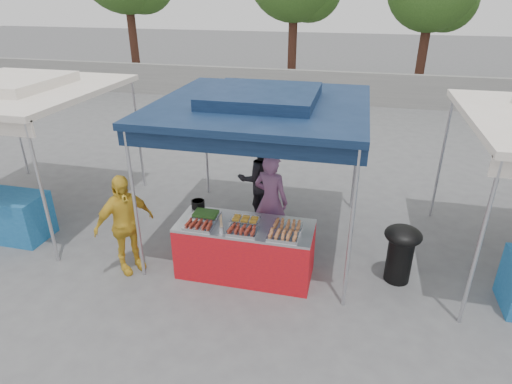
% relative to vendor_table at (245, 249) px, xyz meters
% --- Properties ---
extents(ground_plane, '(80.00, 80.00, 0.00)m').
position_rel_vendor_table_xyz_m(ground_plane, '(0.00, 0.10, -0.43)').
color(ground_plane, '#5B5B5D').
extents(back_wall, '(40.00, 0.25, 1.20)m').
position_rel_vendor_table_xyz_m(back_wall, '(0.00, 11.10, 0.17)').
color(back_wall, gray).
rests_on(back_wall, ground_plane).
extents(main_canopy, '(3.20, 3.20, 2.57)m').
position_rel_vendor_table_xyz_m(main_canopy, '(0.00, 1.07, 1.94)').
color(main_canopy, silver).
rests_on(main_canopy, ground_plane).
extents(neighbor_stall_left, '(3.20, 3.20, 2.57)m').
position_rel_vendor_table_xyz_m(neighbor_stall_left, '(-4.50, 0.67, 1.18)').
color(neighbor_stall_left, silver).
rests_on(neighbor_stall_left, ground_plane).
extents(vendor_table, '(2.00, 0.80, 0.85)m').
position_rel_vendor_table_xyz_m(vendor_table, '(0.00, 0.00, 0.00)').
color(vendor_table, red).
rests_on(vendor_table, ground_plane).
extents(food_tray_fl, '(0.42, 0.30, 0.07)m').
position_rel_vendor_table_xyz_m(food_tray_fl, '(-0.62, -0.24, 0.46)').
color(food_tray_fl, silver).
rests_on(food_tray_fl, vendor_table).
extents(food_tray_fm, '(0.42, 0.30, 0.07)m').
position_rel_vendor_table_xyz_m(food_tray_fm, '(0.03, -0.24, 0.46)').
color(food_tray_fm, silver).
rests_on(food_tray_fm, vendor_table).
extents(food_tray_fr, '(0.42, 0.30, 0.07)m').
position_rel_vendor_table_xyz_m(food_tray_fr, '(0.61, -0.24, 0.46)').
color(food_tray_fr, silver).
rests_on(food_tray_fr, vendor_table).
extents(food_tray_bl, '(0.42, 0.30, 0.07)m').
position_rel_vendor_table_xyz_m(food_tray_bl, '(-0.63, 0.09, 0.46)').
color(food_tray_bl, silver).
rests_on(food_tray_bl, vendor_table).
extents(food_tray_bm, '(0.42, 0.30, 0.07)m').
position_rel_vendor_table_xyz_m(food_tray_bm, '(-0.01, 0.08, 0.46)').
color(food_tray_bm, silver).
rests_on(food_tray_bm, vendor_table).
extents(food_tray_br, '(0.42, 0.30, 0.07)m').
position_rel_vendor_table_xyz_m(food_tray_br, '(0.62, 0.05, 0.46)').
color(food_tray_br, silver).
rests_on(food_tray_br, vendor_table).
extents(cooking_pot, '(0.21, 0.21, 0.12)m').
position_rel_vendor_table_xyz_m(cooking_pot, '(-0.85, 0.35, 0.49)').
color(cooking_pot, black).
rests_on(cooking_pot, vendor_table).
extents(skewer_cup, '(0.07, 0.07, 0.09)m').
position_rel_vendor_table_xyz_m(skewer_cup, '(-0.27, -0.29, 0.47)').
color(skewer_cup, silver).
rests_on(skewer_cup, vendor_table).
extents(wok_burner, '(0.53, 0.53, 0.90)m').
position_rel_vendor_table_xyz_m(wok_burner, '(2.25, 0.37, 0.11)').
color(wok_burner, black).
rests_on(wok_burner, ground_plane).
extents(crate_left, '(0.47, 0.33, 0.28)m').
position_rel_vendor_table_xyz_m(crate_left, '(-0.35, 0.51, -0.28)').
color(crate_left, '#1440A5').
rests_on(crate_left, ground_plane).
extents(crate_right, '(0.53, 0.37, 0.32)m').
position_rel_vendor_table_xyz_m(crate_right, '(0.34, 0.58, -0.27)').
color(crate_right, '#1440A5').
rests_on(crate_right, ground_plane).
extents(crate_stacked, '(0.49, 0.34, 0.29)m').
position_rel_vendor_table_xyz_m(crate_stacked, '(0.34, 0.58, 0.04)').
color(crate_stacked, '#1440A5').
rests_on(crate_stacked, crate_right).
extents(vendor_woman, '(0.68, 0.54, 1.63)m').
position_rel_vendor_table_xyz_m(vendor_woman, '(0.20, 0.92, 0.39)').
color(vendor_woman, '#8B5883').
rests_on(vendor_woman, ground_plane).
extents(helper_man, '(0.99, 0.91, 1.63)m').
position_rel_vendor_table_xyz_m(helper_man, '(-0.19, 1.74, 0.39)').
color(helper_man, black).
rests_on(helper_man, ground_plane).
extents(customer_person, '(0.85, 0.97, 1.58)m').
position_rel_vendor_table_xyz_m(customer_person, '(-1.77, -0.31, 0.36)').
color(customer_person, gold).
rests_on(customer_person, ground_plane).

